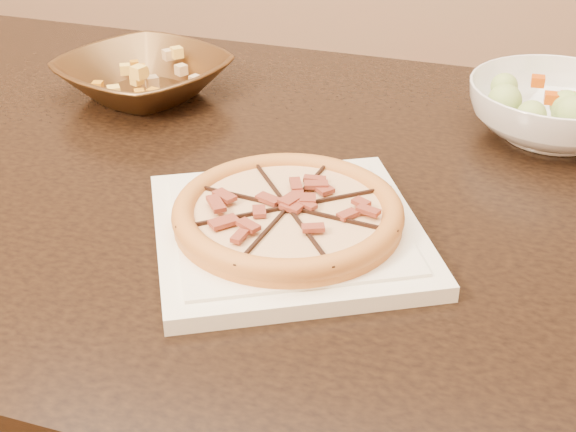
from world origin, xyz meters
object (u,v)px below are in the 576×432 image
(bronze_bowl, at_px, (144,77))
(pizza, at_px, (288,213))
(plate, at_px, (288,232))
(dining_table, at_px, (262,239))
(salad_bowl, at_px, (555,110))

(bronze_bowl, bearing_deg, pizza, -48.00)
(plate, height_order, bronze_bowl, bronze_bowl)
(dining_table, height_order, plate, plate)
(dining_table, distance_m, salad_bowl, 0.43)
(dining_table, xyz_separation_m, plate, (0.07, -0.14, 0.11))
(bronze_bowl, distance_m, salad_bowl, 0.59)
(pizza, xyz_separation_m, salad_bowl, (0.28, 0.35, 0.00))
(plate, xyz_separation_m, pizza, (-0.00, 0.00, 0.02))
(plate, bearing_deg, pizza, 161.76)
(pizza, xyz_separation_m, bronze_bowl, (-0.31, 0.34, -0.00))
(dining_table, height_order, salad_bowl, salad_bowl)
(bronze_bowl, bearing_deg, dining_table, -39.92)
(pizza, height_order, bronze_bowl, bronze_bowl)
(bronze_bowl, height_order, salad_bowl, salad_bowl)
(pizza, distance_m, salad_bowl, 0.45)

